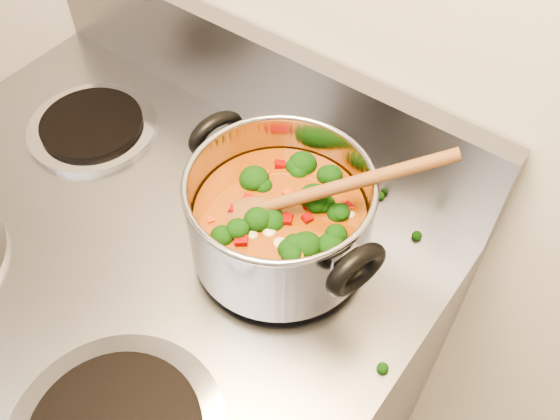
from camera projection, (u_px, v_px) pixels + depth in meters
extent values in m
cube|color=gray|center=(158.00, 394.00, 1.17)|extent=(0.78, 0.68, 0.92)
cube|color=gray|center=(253.00, 79.00, 0.91)|extent=(0.78, 0.03, 0.16)
cylinder|color=#A5A5AD|center=(93.00, 127.00, 0.95)|extent=(0.20, 0.20, 0.01)
cylinder|color=black|center=(91.00, 124.00, 0.95)|extent=(0.15, 0.15, 0.01)
cylinder|color=#A5A5AD|center=(289.00, 246.00, 0.81)|extent=(0.20, 0.20, 0.01)
cylinder|color=black|center=(289.00, 242.00, 0.81)|extent=(0.15, 0.15, 0.01)
cylinder|color=#A4A4AC|center=(280.00, 216.00, 0.75)|extent=(0.22, 0.22, 0.12)
torus|color=#A4A4AC|center=(280.00, 184.00, 0.70)|extent=(0.23, 0.23, 0.01)
cylinder|color=#8B440C|center=(280.00, 228.00, 0.77)|extent=(0.21, 0.21, 0.07)
torus|color=black|center=(216.00, 134.00, 0.78)|extent=(0.04, 0.08, 0.08)
torus|color=black|center=(356.00, 270.00, 0.66)|extent=(0.04, 0.08, 0.08)
ellipsoid|color=black|center=(277.00, 232.00, 0.72)|extent=(0.04, 0.04, 0.03)
ellipsoid|color=black|center=(220.00, 196.00, 0.76)|extent=(0.04, 0.04, 0.03)
ellipsoid|color=black|center=(352.00, 216.00, 0.74)|extent=(0.04, 0.04, 0.03)
ellipsoid|color=black|center=(216.00, 209.00, 0.74)|extent=(0.04, 0.04, 0.03)
ellipsoid|color=black|center=(204.00, 215.00, 0.74)|extent=(0.04, 0.04, 0.03)
ellipsoid|color=black|center=(265.00, 272.00, 0.69)|extent=(0.04, 0.04, 0.03)
ellipsoid|color=black|center=(306.00, 161.00, 0.79)|extent=(0.04, 0.04, 0.03)
ellipsoid|color=black|center=(263.00, 175.00, 0.78)|extent=(0.04, 0.04, 0.03)
ellipsoid|color=black|center=(281.00, 167.00, 0.79)|extent=(0.04, 0.04, 0.03)
ellipsoid|color=black|center=(211.00, 212.00, 0.74)|extent=(0.04, 0.04, 0.03)
ellipsoid|color=black|center=(315.00, 181.00, 0.77)|extent=(0.04, 0.04, 0.03)
ellipsoid|color=#98050B|center=(276.00, 231.00, 0.72)|extent=(0.01, 0.01, 0.01)
ellipsoid|color=#98050B|center=(310.00, 208.00, 0.74)|extent=(0.01, 0.01, 0.01)
ellipsoid|color=#98050B|center=(279.00, 201.00, 0.75)|extent=(0.01, 0.01, 0.01)
ellipsoid|color=#98050B|center=(295.00, 252.00, 0.71)|extent=(0.01, 0.01, 0.01)
ellipsoid|color=#98050B|center=(277.00, 217.00, 0.74)|extent=(0.01, 0.01, 0.01)
ellipsoid|color=#98050B|center=(262.00, 211.00, 0.74)|extent=(0.01, 0.01, 0.01)
ellipsoid|color=#98050B|center=(282.00, 262.00, 0.70)|extent=(0.01, 0.01, 0.01)
ellipsoid|color=#98050B|center=(284.00, 225.00, 0.73)|extent=(0.01, 0.01, 0.01)
ellipsoid|color=#98050B|center=(288.00, 255.00, 0.70)|extent=(0.01, 0.01, 0.01)
ellipsoid|color=#98050B|center=(317.00, 194.00, 0.76)|extent=(0.01, 0.01, 0.01)
ellipsoid|color=#98050B|center=(229.00, 183.00, 0.77)|extent=(0.01, 0.01, 0.01)
ellipsoid|color=#98050B|center=(295.00, 199.00, 0.75)|extent=(0.01, 0.01, 0.01)
ellipsoid|color=#98050B|center=(330.00, 187.00, 0.77)|extent=(0.01, 0.01, 0.01)
ellipsoid|color=#98050B|center=(249.00, 166.00, 0.79)|extent=(0.01, 0.01, 0.01)
ellipsoid|color=#C2380A|center=(297.00, 215.00, 0.74)|extent=(0.01, 0.01, 0.01)
ellipsoid|color=#C2380A|center=(224.00, 183.00, 0.77)|extent=(0.01, 0.01, 0.01)
ellipsoid|color=#C2380A|center=(269.00, 182.00, 0.77)|extent=(0.01, 0.01, 0.01)
ellipsoid|color=#C2380A|center=(255.00, 171.00, 0.78)|extent=(0.01, 0.01, 0.01)
ellipsoid|color=#C2380A|center=(289.00, 240.00, 0.72)|extent=(0.01, 0.01, 0.01)
ellipsoid|color=#C2380A|center=(315.00, 240.00, 0.72)|extent=(0.01, 0.01, 0.01)
ellipsoid|color=#C2380A|center=(324.00, 211.00, 0.74)|extent=(0.01, 0.01, 0.01)
ellipsoid|color=#C2380A|center=(322.00, 262.00, 0.70)|extent=(0.01, 0.01, 0.01)
ellipsoid|color=#C2380A|center=(252.00, 194.00, 0.76)|extent=(0.01, 0.01, 0.01)
ellipsoid|color=#C2380A|center=(285.00, 178.00, 0.77)|extent=(0.01, 0.01, 0.01)
ellipsoid|color=#CCBB8C|center=(253.00, 175.00, 0.78)|extent=(0.02, 0.02, 0.01)
ellipsoid|color=#CCBB8C|center=(237.00, 219.00, 0.73)|extent=(0.02, 0.02, 0.01)
ellipsoid|color=#CCBB8C|center=(324.00, 199.00, 0.75)|extent=(0.02, 0.02, 0.01)
ellipsoid|color=#CCBB8C|center=(258.00, 195.00, 0.76)|extent=(0.02, 0.02, 0.01)
ellipsoid|color=#CCBB8C|center=(343.00, 184.00, 0.77)|extent=(0.02, 0.02, 0.01)
ellipsoid|color=#CCBB8C|center=(257.00, 267.00, 0.69)|extent=(0.02, 0.02, 0.01)
ellipsoid|color=#CCBB8C|center=(276.00, 261.00, 0.70)|extent=(0.02, 0.02, 0.01)
ellipsoid|color=#CCBB8C|center=(293.00, 259.00, 0.70)|extent=(0.02, 0.02, 0.01)
ellipsoid|color=#CCBB8C|center=(280.00, 220.00, 0.73)|extent=(0.02, 0.02, 0.01)
ellipsoid|color=brown|center=(242.00, 213.00, 0.74)|extent=(0.09, 0.08, 0.04)
cylinder|color=brown|center=(346.00, 185.00, 0.71)|extent=(0.20, 0.17, 0.11)
ellipsoid|color=black|center=(352.00, 192.00, 0.87)|extent=(0.01, 0.01, 0.01)
ellipsoid|color=black|center=(383.00, 214.00, 0.85)|extent=(0.01, 0.01, 0.01)
ellipsoid|color=black|center=(383.00, 275.00, 0.79)|extent=(0.01, 0.01, 0.01)
ellipsoid|color=black|center=(212.00, 192.00, 0.87)|extent=(0.01, 0.01, 0.01)
ellipsoid|color=black|center=(243.00, 157.00, 0.91)|extent=(0.01, 0.01, 0.01)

